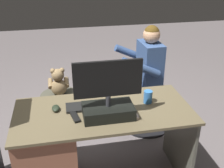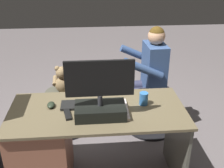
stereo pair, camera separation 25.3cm
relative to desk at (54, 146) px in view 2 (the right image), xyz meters
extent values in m
plane|color=#645C5D|center=(-0.37, -0.43, -0.38)|extent=(10.00, 10.00, 0.00)
cube|color=brown|center=(-0.37, 0.00, 0.33)|extent=(1.38, 0.64, 0.02)
cube|color=brown|center=(0.09, 0.00, -0.03)|extent=(0.44, 0.59, 0.70)
cube|color=#535348|center=(-1.03, 0.00, -0.03)|extent=(0.02, 0.58, 0.70)
cube|color=black|center=(-0.38, 0.09, 0.38)|extent=(0.38, 0.22, 0.09)
cylinder|color=#333338|center=(-0.38, 0.09, 0.47)|extent=(0.04, 0.04, 0.08)
cube|color=black|center=(-0.38, 0.09, 0.65)|extent=(0.49, 0.02, 0.27)
cube|color=black|center=(-0.38, 0.08, 0.65)|extent=(0.45, 0.00, 0.24)
cube|color=black|center=(-0.29, -0.07, 0.35)|extent=(0.42, 0.14, 0.02)
ellipsoid|color=#242E20|center=(0.00, -0.07, 0.35)|extent=(0.06, 0.10, 0.04)
cylinder|color=#3372BF|center=(-0.74, -0.05, 0.39)|extent=(0.07, 0.07, 0.10)
cube|color=black|center=(-0.14, 0.07, 0.35)|extent=(0.07, 0.16, 0.02)
cube|color=beige|center=(-0.49, 0.04, 0.35)|extent=(0.22, 0.30, 0.02)
cylinder|color=black|center=(-0.03, -0.80, -0.37)|extent=(0.48, 0.48, 0.03)
cylinder|color=gray|center=(-0.03, -0.80, -0.16)|extent=(0.04, 0.04, 0.39)
cylinder|color=#4C4B3E|center=(-0.03, -0.80, 0.06)|extent=(0.40, 0.40, 0.06)
ellipsoid|color=#8E734D|center=(-0.03, -0.80, 0.18)|extent=(0.17, 0.14, 0.17)
sphere|color=#8E734D|center=(-0.03, -0.80, 0.32)|extent=(0.13, 0.13, 0.13)
sphere|color=beige|center=(-0.03, -0.85, 0.31)|extent=(0.05, 0.05, 0.05)
sphere|color=#8E734D|center=(-0.07, -0.80, 0.37)|extent=(0.05, 0.05, 0.05)
sphere|color=#8E734D|center=(0.02, -0.80, 0.37)|extent=(0.05, 0.05, 0.05)
cylinder|color=#8E734D|center=(-0.11, -0.83, 0.21)|extent=(0.05, 0.13, 0.09)
cylinder|color=#8E734D|center=(0.06, -0.83, 0.21)|extent=(0.05, 0.13, 0.09)
cylinder|color=#8E734D|center=(-0.07, -0.89, 0.12)|extent=(0.06, 0.10, 0.06)
cylinder|color=#8E734D|center=(0.02, -0.89, 0.12)|extent=(0.06, 0.10, 0.06)
cylinder|color=black|center=(-0.99, -0.75, -0.37)|extent=(0.55, 0.55, 0.03)
cylinder|color=gray|center=(-0.99, -0.75, -0.16)|extent=(0.04, 0.04, 0.39)
cylinder|color=#50485C|center=(-0.99, -0.75, 0.06)|extent=(0.42, 0.42, 0.06)
cube|color=#375181|center=(-0.99, -0.75, 0.35)|extent=(0.22, 0.33, 0.52)
sphere|color=tan|center=(-0.99, -0.75, 0.70)|extent=(0.17, 0.17, 0.17)
sphere|color=#503914|center=(-0.99, -0.75, 0.71)|extent=(0.16, 0.16, 0.16)
cylinder|color=#375181|center=(-0.83, -0.56, 0.43)|extent=(0.41, 0.10, 0.25)
cylinder|color=#375181|center=(-0.85, -0.95, 0.43)|extent=(0.41, 0.10, 0.25)
cylinder|color=#33344B|center=(-0.78, -0.67, 0.11)|extent=(0.40, 0.13, 0.11)
cylinder|color=#33344B|center=(-0.59, -0.68, -0.14)|extent=(0.10, 0.10, 0.47)
cylinder|color=#33344B|center=(-0.79, -0.84, 0.11)|extent=(0.40, 0.13, 0.11)
cylinder|color=#33344B|center=(-0.60, -0.86, -0.14)|extent=(0.10, 0.10, 0.47)
camera|label=1|loc=(-0.07, 1.81, 1.45)|focal=43.96mm
camera|label=2|loc=(-0.32, 1.84, 1.45)|focal=43.96mm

